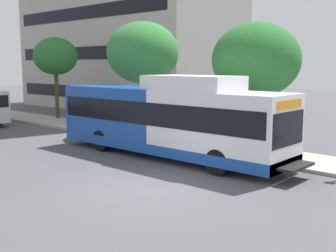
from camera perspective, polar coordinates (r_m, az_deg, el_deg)
The scene contains 6 objects.
ground_plane at distance 20.43m, azimuth -18.65°, elevation -3.72°, with size 120.00×120.00×0.00m, color #4C4C51.
sidewalk_curb at distance 23.16m, azimuth -0.88°, elevation -1.72°, with size 3.00×56.00×0.14m, color #A8A399.
transit_bus at distance 18.65m, azimuth -0.02°, elevation 0.92°, with size 2.58×12.25×3.65m.
street_tree_near_stop at distance 20.74m, azimuth 11.81°, elevation 8.71°, with size 4.22×4.22×5.97m.
street_tree_mid_block at distance 24.82m, azimuth -3.42°, elevation 9.85°, with size 4.20×4.20×6.43m.
street_tree_far_block at distance 32.46m, azimuth -14.98°, elevation 9.07°, with size 3.22×3.22×5.95m.
Camera 1 is at (-9.74, -9.49, 4.09)m, focal length 45.07 mm.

